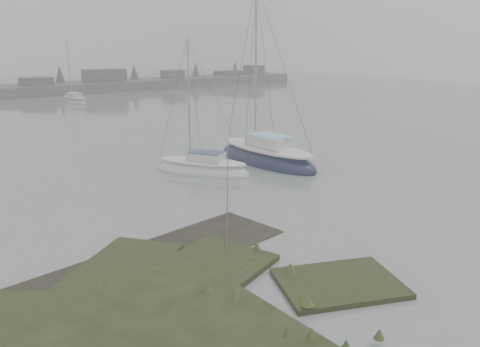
# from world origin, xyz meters

# --- Properties ---
(ground) EXTENTS (160.00, 160.00, 0.00)m
(ground) POSITION_xyz_m (0.00, 30.00, 0.00)
(ground) COLOR slate
(ground) RESTS_ON ground
(far_shoreline) EXTENTS (60.00, 8.00, 4.15)m
(far_shoreline) POSITION_xyz_m (26.84, 61.90, 0.85)
(far_shoreline) COLOR #4C4F51
(far_shoreline) RESTS_ON ground
(sailboat_main) EXTENTS (2.63, 7.86, 11.07)m
(sailboat_main) POSITION_xyz_m (8.89, 11.98, 0.34)
(sailboat_main) COLOR black
(sailboat_main) RESTS_ON ground
(sailboat_white) EXTENTS (4.41, 5.64, 7.77)m
(sailboat_white) POSITION_xyz_m (4.58, 12.46, 0.24)
(sailboat_white) COLOR white
(sailboat_white) RESTS_ON ground
(sailboat_far_b) EXTENTS (1.94, 5.76, 8.10)m
(sailboat_far_b) POSITION_xyz_m (10.90, 49.19, 0.25)
(sailboat_far_b) COLOR #A5ABAE
(sailboat_far_b) RESTS_ON ground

